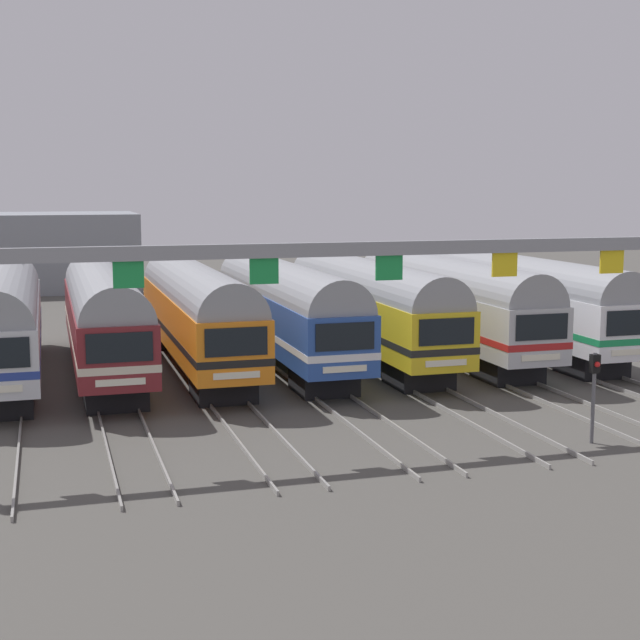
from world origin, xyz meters
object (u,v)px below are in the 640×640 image
(commuter_train_silver, at_px, (5,317))
(commuter_train_orange, at_px, (196,310))
(catenary_gantry, at_px, (389,274))
(commuter_train_white, at_px, (522,297))
(commuter_train_stainless, at_px, (447,300))
(yard_signal_mast, at_px, (594,380))
(commuter_train_maroon, at_px, (103,313))
(commuter_train_blue, at_px, (284,307))
(commuter_train_yellow, at_px, (368,303))

(commuter_train_silver, height_order, commuter_train_orange, same)
(commuter_train_silver, height_order, catenary_gantry, catenary_gantry)
(commuter_train_white, bearing_deg, commuter_train_stainless, -179.94)
(catenary_gantry, distance_m, yard_signal_mast, 7.39)
(commuter_train_maroon, xyz_separation_m, commuter_train_blue, (8.19, 0.00, 0.00))
(commuter_train_white, xyz_separation_m, catenary_gantry, (-12.28, -13.50, 2.75))
(commuter_train_silver, distance_m, commuter_train_blue, 12.28)
(commuter_train_silver, relative_size, commuter_train_stainless, 1.00)
(commuter_train_silver, xyz_separation_m, commuter_train_orange, (8.19, 0.00, 0.00))
(commuter_train_blue, height_order, catenary_gantry, catenary_gantry)
(commuter_train_blue, xyz_separation_m, commuter_train_stainless, (8.19, -0.00, -0.00))
(commuter_train_orange, xyz_separation_m, commuter_train_yellow, (8.19, 0.00, 0.00))
(commuter_train_yellow, xyz_separation_m, catenary_gantry, (-4.09, -13.50, 2.75))
(commuter_train_stainless, distance_m, commuter_train_white, 4.09)
(commuter_train_blue, xyz_separation_m, catenary_gantry, (0.00, -13.50, 2.75))
(commuter_train_silver, height_order, commuter_train_maroon, same)
(commuter_train_orange, relative_size, catenary_gantry, 0.61)
(commuter_train_white, bearing_deg, commuter_train_maroon, 180.00)
(commuter_train_orange, distance_m, commuter_train_blue, 4.09)
(commuter_train_silver, distance_m, commuter_train_maroon, 4.09)
(commuter_train_blue, xyz_separation_m, commuter_train_white, (12.28, 0.00, 0.00))
(commuter_train_maroon, xyz_separation_m, yard_signal_mast, (14.32, -15.86, -0.62))
(commuter_train_white, distance_m, catenary_gantry, 18.45)
(commuter_train_orange, xyz_separation_m, commuter_train_blue, (4.09, 0.00, 0.00))
(catenary_gantry, bearing_deg, commuter_train_blue, 90.00)
(commuter_train_stainless, bearing_deg, commuter_train_silver, 179.99)
(commuter_train_blue, relative_size, commuter_train_stainless, 1.00)
(catenary_gantry, bearing_deg, commuter_train_white, 47.71)
(commuter_train_silver, height_order, commuter_train_yellow, same)
(commuter_train_stainless, height_order, commuter_train_white, commuter_train_white)
(commuter_train_maroon, distance_m, commuter_train_orange, 4.09)
(commuter_train_white, height_order, yard_signal_mast, commuter_train_white)
(commuter_train_white, height_order, catenary_gantry, catenary_gantry)
(commuter_train_silver, relative_size, commuter_train_maroon, 1.00)
(commuter_train_yellow, relative_size, catenary_gantry, 0.61)
(yard_signal_mast, bearing_deg, commuter_train_silver, 139.27)
(catenary_gantry, bearing_deg, yard_signal_mast, -21.03)
(commuter_train_blue, bearing_deg, commuter_train_orange, 180.00)
(commuter_train_yellow, xyz_separation_m, commuter_train_stainless, (4.09, -0.00, -0.00))
(commuter_train_silver, bearing_deg, commuter_train_maroon, 0.00)
(commuter_train_silver, height_order, commuter_train_white, same)
(commuter_train_blue, distance_m, yard_signal_mast, 17.02)
(commuter_train_orange, height_order, commuter_train_blue, same)
(commuter_train_orange, distance_m, catenary_gantry, 14.37)
(commuter_train_blue, relative_size, catenary_gantry, 0.61)
(commuter_train_maroon, xyz_separation_m, commuter_train_yellow, (12.28, 0.00, 0.00))
(commuter_train_maroon, distance_m, commuter_train_blue, 8.19)
(commuter_train_orange, height_order, commuter_train_stainless, commuter_train_orange)
(commuter_train_orange, relative_size, yard_signal_mast, 6.10)
(commuter_train_stainless, xyz_separation_m, catenary_gantry, (-8.19, -13.49, 2.75))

